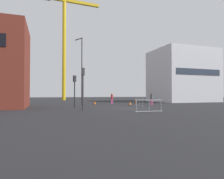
# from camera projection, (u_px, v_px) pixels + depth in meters

# --- Properties ---
(ground) EXTENTS (160.00, 160.00, 0.00)m
(ground) POSITION_uv_depth(u_px,v_px,m) (129.00, 108.00, 21.53)
(ground) COLOR black
(office_block) EXTENTS (11.59, 9.32, 10.42)m
(office_block) POSITION_uv_depth(u_px,v_px,m) (182.00, 76.00, 39.97)
(office_block) COLOR silver
(office_block) RESTS_ON ground
(construction_crane) EXTENTS (14.33, 1.82, 25.88)m
(construction_crane) POSITION_uv_depth(u_px,v_px,m) (65.00, 35.00, 49.40)
(construction_crane) COLOR gold
(construction_crane) RESTS_ON ground
(streetlamp_tall) EXTENTS (0.99, 1.24, 9.44)m
(streetlamp_tall) POSITION_uv_depth(u_px,v_px,m) (81.00, 67.00, 27.30)
(streetlamp_tall) COLOR #2D2D30
(streetlamp_tall) RESTS_ON ground
(traffic_light_corner) EXTENTS (0.28, 0.38, 4.00)m
(traffic_light_corner) POSITION_uv_depth(u_px,v_px,m) (83.00, 82.00, 18.38)
(traffic_light_corner) COLOR #2D2D30
(traffic_light_corner) RESTS_ON ground
(traffic_light_median) EXTENTS (0.39, 0.34, 3.60)m
(traffic_light_median) POSITION_uv_depth(u_px,v_px,m) (75.00, 86.00, 21.66)
(traffic_light_median) COLOR #232326
(traffic_light_median) RESTS_ON ground
(pedestrian_walking) EXTENTS (0.34, 0.34, 1.67)m
(pedestrian_walking) POSITION_uv_depth(u_px,v_px,m) (112.00, 98.00, 30.56)
(pedestrian_walking) COLOR #D14C8C
(pedestrian_walking) RESTS_ON ground
(pedestrian_waiting) EXTENTS (0.34, 0.34, 1.69)m
(pedestrian_waiting) POSITION_uv_depth(u_px,v_px,m) (151.00, 98.00, 27.50)
(pedestrian_waiting) COLOR #D14C8C
(pedestrian_waiting) RESTS_ON ground
(safety_barrier_rear) EXTENTS (0.14, 1.87, 1.08)m
(safety_barrier_rear) POSITION_uv_depth(u_px,v_px,m) (139.00, 102.00, 24.29)
(safety_barrier_rear) COLOR gray
(safety_barrier_rear) RESTS_ON ground
(safety_barrier_front) EXTENTS (2.53, 0.18, 1.08)m
(safety_barrier_front) POSITION_uv_depth(u_px,v_px,m) (149.00, 106.00, 16.48)
(safety_barrier_front) COLOR #9EA0A5
(safety_barrier_front) RESTS_ON ground
(traffic_cone_by_barrier) EXTENTS (0.48, 0.48, 0.48)m
(traffic_cone_by_barrier) POSITION_uv_depth(u_px,v_px,m) (95.00, 103.00, 29.68)
(traffic_cone_by_barrier) COLOR black
(traffic_cone_by_barrier) RESTS_ON ground
(traffic_cone_striped) EXTENTS (0.47, 0.47, 0.48)m
(traffic_cone_striped) POSITION_uv_depth(u_px,v_px,m) (130.00, 103.00, 27.54)
(traffic_cone_striped) COLOR black
(traffic_cone_striped) RESTS_ON ground
(traffic_cone_on_verge) EXTENTS (0.48, 0.48, 0.49)m
(traffic_cone_on_verge) POSITION_uv_depth(u_px,v_px,m) (136.00, 102.00, 33.04)
(traffic_cone_on_verge) COLOR black
(traffic_cone_on_verge) RESTS_ON ground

